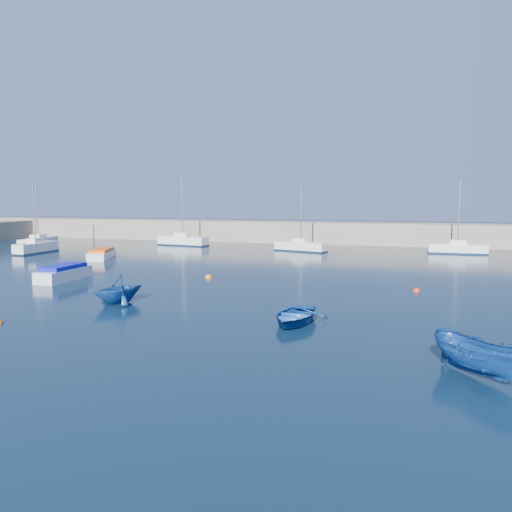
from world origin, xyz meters
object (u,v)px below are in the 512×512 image
(motorboat_2, at_px, (102,254))
(dinghy_left, at_px, (118,289))
(sailboat_7, at_px, (457,248))
(motorboat_1, at_px, (64,273))
(sailboat_3, at_px, (36,247))
(sailboat_5, at_px, (183,240))
(sailboat_4, at_px, (39,242))
(sailboat_6, at_px, (301,246))
(dinghy_center, at_px, (295,316))
(dinghy_right, at_px, (479,357))

(motorboat_2, xyz_separation_m, dinghy_left, (12.19, -16.99, 0.34))
(sailboat_7, distance_m, motorboat_1, 37.44)
(sailboat_3, xyz_separation_m, dinghy_left, (21.27, -19.08, 0.17))
(sailboat_5, height_order, motorboat_1, sailboat_5)
(sailboat_4, distance_m, motorboat_1, 26.90)
(sailboat_3, bearing_deg, motorboat_1, -43.76)
(sailboat_3, xyz_separation_m, sailboat_6, (25.72, 9.36, -0.06))
(dinghy_center, bearing_deg, dinghy_right, -28.35)
(motorboat_1, relative_size, dinghy_left, 1.50)
(sailboat_5, relative_size, motorboat_1, 1.87)
(sailboat_5, bearing_deg, dinghy_left, -152.56)
(motorboat_2, xyz_separation_m, dinghy_right, (29.35, -23.68, 0.23))
(dinghy_right, bearing_deg, sailboat_6, 66.74)
(sailboat_5, height_order, dinghy_right, sailboat_5)
(motorboat_1, bearing_deg, sailboat_7, 42.64)
(sailboat_5, bearing_deg, motorboat_1, -165.05)
(sailboat_7, relative_size, dinghy_right, 2.18)
(sailboat_5, bearing_deg, dinghy_right, -134.85)
(sailboat_5, bearing_deg, dinghy_center, -138.91)
(sailboat_6, height_order, motorboat_1, sailboat_6)
(dinghy_left, bearing_deg, sailboat_3, 166.22)
(sailboat_5, height_order, dinghy_center, sailboat_5)
(sailboat_3, distance_m, dinghy_right, 46.27)
(motorboat_2, bearing_deg, sailboat_6, 16.43)
(sailboat_5, distance_m, dinghy_right, 46.56)
(motorboat_1, bearing_deg, motorboat_2, 112.34)
(sailboat_7, height_order, dinghy_center, sailboat_7)
(motorboat_2, relative_size, dinghy_center, 1.36)
(motorboat_1, height_order, dinghy_center, motorboat_1)
(sailboat_7, xyz_separation_m, motorboat_1, (-27.84, -25.03, -0.05))
(sailboat_5, xyz_separation_m, dinghy_left, (10.28, -30.92, 0.17))
(sailboat_5, distance_m, motorboat_2, 14.06)
(sailboat_7, height_order, motorboat_1, sailboat_7)
(motorboat_1, relative_size, dinghy_right, 1.28)
(motorboat_1, distance_m, motorboat_2, 12.29)
(sailboat_3, relative_size, motorboat_1, 1.58)
(sailboat_6, relative_size, sailboat_7, 0.99)
(sailboat_3, distance_m, sailboat_4, 7.76)
(sailboat_3, height_order, sailboat_6, sailboat_6)
(sailboat_7, bearing_deg, motorboat_2, 112.09)
(sailboat_3, height_order, dinghy_right, sailboat_3)
(dinghy_center, height_order, dinghy_right, dinghy_right)
(sailboat_3, relative_size, sailboat_4, 0.87)
(motorboat_1, distance_m, dinghy_left, 9.47)
(sailboat_5, xyz_separation_m, motorboat_2, (-1.91, -13.93, -0.17))
(sailboat_3, xyz_separation_m, motorboat_2, (9.08, -2.09, -0.17))
(sailboat_6, bearing_deg, dinghy_right, -144.03)
(motorboat_2, bearing_deg, sailboat_3, 148.93)
(motorboat_2, height_order, dinghy_center, motorboat_2)
(dinghy_left, bearing_deg, sailboat_7, 84.70)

